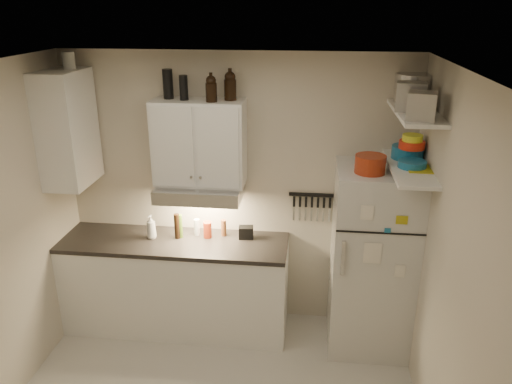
# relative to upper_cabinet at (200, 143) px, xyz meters

# --- Properties ---
(ceiling) EXTENTS (3.20, 3.00, 0.02)m
(ceiling) POSITION_rel_upper_cabinet_xyz_m (0.30, -1.33, 0.78)
(ceiling) COLOR silver
(ceiling) RESTS_ON ground
(back_wall) EXTENTS (3.20, 0.02, 2.60)m
(back_wall) POSITION_rel_upper_cabinet_xyz_m (0.30, 0.18, -0.53)
(back_wall) COLOR beige
(back_wall) RESTS_ON ground
(right_wall) EXTENTS (0.02, 3.00, 2.60)m
(right_wall) POSITION_rel_upper_cabinet_xyz_m (1.91, -1.33, -0.53)
(right_wall) COLOR beige
(right_wall) RESTS_ON ground
(base_cabinet) EXTENTS (2.10, 0.60, 0.88)m
(base_cabinet) POSITION_rel_upper_cabinet_xyz_m (-0.25, -0.14, -1.39)
(base_cabinet) COLOR white
(base_cabinet) RESTS_ON floor
(countertop) EXTENTS (2.10, 0.62, 0.04)m
(countertop) POSITION_rel_upper_cabinet_xyz_m (-0.25, -0.14, -0.93)
(countertop) COLOR black
(countertop) RESTS_ON base_cabinet
(upper_cabinet) EXTENTS (0.80, 0.33, 0.75)m
(upper_cabinet) POSITION_rel_upper_cabinet_xyz_m (0.00, 0.00, 0.00)
(upper_cabinet) COLOR white
(upper_cabinet) RESTS_ON back_wall
(side_cabinet) EXTENTS (0.33, 0.55, 1.00)m
(side_cabinet) POSITION_rel_upper_cabinet_xyz_m (-1.14, -0.14, 0.12)
(side_cabinet) COLOR white
(side_cabinet) RESTS_ON left_wall
(range_hood) EXTENTS (0.76, 0.46, 0.12)m
(range_hood) POSITION_rel_upper_cabinet_xyz_m (0.00, -0.06, -0.44)
(range_hood) COLOR silver
(range_hood) RESTS_ON back_wall
(fridge) EXTENTS (0.70, 0.68, 1.70)m
(fridge) POSITION_rel_upper_cabinet_xyz_m (1.55, -0.18, -0.98)
(fridge) COLOR silver
(fridge) RESTS_ON floor
(shelf_hi) EXTENTS (0.30, 0.95, 0.03)m
(shelf_hi) POSITION_rel_upper_cabinet_xyz_m (1.75, -0.31, 0.38)
(shelf_hi) COLOR white
(shelf_hi) RESTS_ON right_wall
(shelf_lo) EXTENTS (0.30, 0.95, 0.03)m
(shelf_lo) POSITION_rel_upper_cabinet_xyz_m (1.75, -0.31, -0.07)
(shelf_lo) COLOR white
(shelf_lo) RESTS_ON right_wall
(knife_strip) EXTENTS (0.42, 0.02, 0.03)m
(knife_strip) POSITION_rel_upper_cabinet_xyz_m (1.00, 0.15, -0.51)
(knife_strip) COLOR black
(knife_strip) RESTS_ON back_wall
(dutch_oven) EXTENTS (0.26, 0.26, 0.14)m
(dutch_oven) POSITION_rel_upper_cabinet_xyz_m (1.45, -0.29, -0.05)
(dutch_oven) COLOR #9B2C12
(dutch_oven) RESTS_ON fridge
(book_stack) EXTENTS (0.21, 0.26, 0.08)m
(book_stack) POSITION_rel_upper_cabinet_xyz_m (1.82, -0.37, -0.08)
(book_stack) COLOR #AFA215
(book_stack) RESTS_ON fridge
(spice_jar) EXTENTS (0.08, 0.08, 0.10)m
(spice_jar) POSITION_rel_upper_cabinet_xyz_m (1.55, -0.31, -0.08)
(spice_jar) COLOR silver
(spice_jar) RESTS_ON fridge
(stock_pot) EXTENTS (0.42, 0.42, 0.23)m
(stock_pot) POSITION_rel_upper_cabinet_xyz_m (1.79, 0.06, 0.50)
(stock_pot) COLOR silver
(stock_pot) RESTS_ON shelf_hi
(tin_a) EXTENTS (0.24, 0.22, 0.21)m
(tin_a) POSITION_rel_upper_cabinet_xyz_m (1.70, -0.32, 0.50)
(tin_a) COLOR #AAAAAD
(tin_a) RESTS_ON shelf_hi
(tin_b) EXTENTS (0.23, 0.23, 0.19)m
(tin_b) POSITION_rel_upper_cabinet_xyz_m (1.72, -0.63, 0.49)
(tin_b) COLOR #AAAAAD
(tin_b) RESTS_ON shelf_hi
(bowl_teal) EXTENTS (0.26, 0.26, 0.10)m
(bowl_teal) POSITION_rel_upper_cabinet_xyz_m (1.77, -0.10, 0.00)
(bowl_teal) COLOR #1B6995
(bowl_teal) RESTS_ON shelf_lo
(bowl_orange) EXTENTS (0.21, 0.21, 0.06)m
(bowl_orange) POSITION_rel_upper_cabinet_xyz_m (1.78, -0.16, 0.08)
(bowl_orange) COLOR red
(bowl_orange) RESTS_ON bowl_teal
(bowl_yellow) EXTENTS (0.16, 0.16, 0.05)m
(bowl_yellow) POSITION_rel_upper_cabinet_xyz_m (1.78, -0.16, 0.14)
(bowl_yellow) COLOR #E8F72B
(bowl_yellow) RESTS_ON bowl_orange
(plates) EXTENTS (0.22, 0.22, 0.05)m
(plates) POSITION_rel_upper_cabinet_xyz_m (1.76, -0.35, -0.02)
(plates) COLOR #1B6995
(plates) RESTS_ON shelf_lo
(growler_a) EXTENTS (0.11, 0.11, 0.22)m
(growler_a) POSITION_rel_upper_cabinet_xyz_m (0.13, -0.06, 0.49)
(growler_a) COLOR black
(growler_a) RESTS_ON upper_cabinet
(growler_b) EXTENTS (0.13, 0.13, 0.25)m
(growler_b) POSITION_rel_upper_cabinet_xyz_m (0.28, 0.03, 0.50)
(growler_b) COLOR black
(growler_b) RESTS_ON upper_cabinet
(thermos_a) EXTENTS (0.09, 0.09, 0.21)m
(thermos_a) POSITION_rel_upper_cabinet_xyz_m (-0.11, -0.01, 0.48)
(thermos_a) COLOR black
(thermos_a) RESTS_ON upper_cabinet
(thermos_b) EXTENTS (0.09, 0.09, 0.25)m
(thermos_b) POSITION_rel_upper_cabinet_xyz_m (-0.26, 0.03, 0.50)
(thermos_b) COLOR black
(thermos_b) RESTS_ON upper_cabinet
(side_jar) EXTENTS (0.12, 0.12, 0.14)m
(side_jar) POSITION_rel_upper_cabinet_xyz_m (-1.09, -0.04, 0.70)
(side_jar) COLOR silver
(side_jar) RESTS_ON side_cabinet
(soap_bottle) EXTENTS (0.12, 0.12, 0.26)m
(soap_bottle) POSITION_rel_upper_cabinet_xyz_m (-0.47, -0.10, -0.78)
(soap_bottle) COLOR white
(soap_bottle) RESTS_ON countertop
(pepper_mill) EXTENTS (0.06, 0.06, 0.16)m
(pepper_mill) POSITION_rel_upper_cabinet_xyz_m (0.19, 0.02, -0.83)
(pepper_mill) COLOR brown
(pepper_mill) RESTS_ON countertop
(oil_bottle) EXTENTS (0.04, 0.04, 0.23)m
(oil_bottle) POSITION_rel_upper_cabinet_xyz_m (-0.20, -0.06, -0.79)
(oil_bottle) COLOR #425E17
(oil_bottle) RESTS_ON countertop
(vinegar_bottle) EXTENTS (0.07, 0.07, 0.24)m
(vinegar_bottle) POSITION_rel_upper_cabinet_xyz_m (-0.23, -0.08, -0.78)
(vinegar_bottle) COLOR black
(vinegar_bottle) RESTS_ON countertop
(clear_bottle) EXTENTS (0.06, 0.06, 0.16)m
(clear_bottle) POSITION_rel_upper_cabinet_xyz_m (-0.06, 0.01, -0.83)
(clear_bottle) COLOR silver
(clear_bottle) RESTS_ON countertop
(red_jar) EXTENTS (0.10, 0.10, 0.16)m
(red_jar) POSITION_rel_upper_cabinet_xyz_m (0.05, -0.03, -0.83)
(red_jar) COLOR #9B2C12
(red_jar) RESTS_ON countertop
(caddy) EXTENTS (0.14, 0.11, 0.11)m
(caddy) POSITION_rel_upper_cabinet_xyz_m (0.41, -0.00, -0.85)
(caddy) COLOR black
(caddy) RESTS_ON countertop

